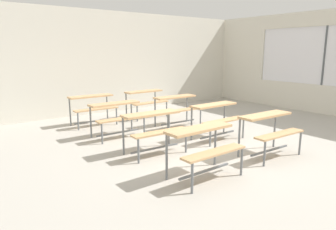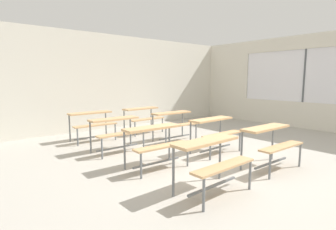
{
  "view_description": "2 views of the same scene",
  "coord_description": "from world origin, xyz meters",
  "px_view_note": "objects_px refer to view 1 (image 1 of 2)",
  "views": [
    {
      "loc": [
        -4.05,
        -4.09,
        1.85
      ],
      "look_at": [
        -0.27,
        1.04,
        0.51
      ],
      "focal_mm": 32.78,
      "sensor_mm": 36.0,
      "label": 1
    },
    {
      "loc": [
        -3.8,
        -3.3,
        1.6
      ],
      "look_at": [
        0.23,
        1.62,
        0.72
      ],
      "focal_mm": 28.0,
      "sensor_mm": 36.0,
      "label": 2
    }
  ],
  "objects_px": {
    "desk_bench_r2c1": "(177,104)",
    "desk_bench_r3c0": "(93,103)",
    "desk_bench_r3c1": "(146,97)",
    "desk_bench_r0c1": "(270,125)",
    "desk_bench_r0c0": "(204,141)",
    "desk_bench_r1c0": "(154,123)",
    "desk_bench_r2c0": "(117,111)",
    "desk_bench_r1c1": "(217,113)"
  },
  "relations": [
    {
      "from": "desk_bench_r2c0",
      "to": "desk_bench_r3c1",
      "type": "xyz_separation_m",
      "value": [
        1.6,
        1.34,
        0.0
      ]
    },
    {
      "from": "desk_bench_r2c1",
      "to": "desk_bench_r0c1",
      "type": "bearing_deg",
      "value": -89.58
    },
    {
      "from": "desk_bench_r1c1",
      "to": "desk_bench_r3c0",
      "type": "xyz_separation_m",
      "value": [
        -1.61,
        2.75,
        0.0
      ]
    },
    {
      "from": "desk_bench_r1c0",
      "to": "desk_bench_r3c1",
      "type": "xyz_separation_m",
      "value": [
        1.56,
        2.73,
        0.0
      ]
    },
    {
      "from": "desk_bench_r1c1",
      "to": "desk_bench_r3c1",
      "type": "bearing_deg",
      "value": 89.52
    },
    {
      "from": "desk_bench_r0c1",
      "to": "desk_bench_r1c0",
      "type": "relative_size",
      "value": 1.0
    },
    {
      "from": "desk_bench_r3c1",
      "to": "desk_bench_r1c0",
      "type": "bearing_deg",
      "value": -122.12
    },
    {
      "from": "desk_bench_r2c0",
      "to": "desk_bench_r3c0",
      "type": "distance_m",
      "value": 1.35
    },
    {
      "from": "desk_bench_r0c0",
      "to": "desk_bench_r3c1",
      "type": "relative_size",
      "value": 0.99
    },
    {
      "from": "desk_bench_r0c0",
      "to": "desk_bench_r0c1",
      "type": "distance_m",
      "value": 1.6
    },
    {
      "from": "desk_bench_r2c1",
      "to": "desk_bench_r3c1",
      "type": "height_order",
      "value": "same"
    },
    {
      "from": "desk_bench_r3c1",
      "to": "desk_bench_r2c1",
      "type": "bearing_deg",
      "value": -89.5
    },
    {
      "from": "desk_bench_r2c0",
      "to": "desk_bench_r2c1",
      "type": "distance_m",
      "value": 1.66
    },
    {
      "from": "desk_bench_r1c0",
      "to": "desk_bench_r2c1",
      "type": "xyz_separation_m",
      "value": [
        1.62,
        1.38,
        0.0
      ]
    },
    {
      "from": "desk_bench_r2c0",
      "to": "desk_bench_r3c1",
      "type": "relative_size",
      "value": 0.98
    },
    {
      "from": "desk_bench_r0c1",
      "to": "desk_bench_r1c1",
      "type": "bearing_deg",
      "value": 90.84
    },
    {
      "from": "desk_bench_r1c0",
      "to": "desk_bench_r3c1",
      "type": "distance_m",
      "value": 3.14
    },
    {
      "from": "desk_bench_r2c1",
      "to": "desk_bench_r3c0",
      "type": "relative_size",
      "value": 1.01
    },
    {
      "from": "desk_bench_r3c0",
      "to": "desk_bench_r3c1",
      "type": "relative_size",
      "value": 0.98
    },
    {
      "from": "desk_bench_r0c0",
      "to": "desk_bench_r1c0",
      "type": "bearing_deg",
      "value": 87.93
    },
    {
      "from": "desk_bench_r0c0",
      "to": "desk_bench_r1c1",
      "type": "relative_size",
      "value": 1.0
    },
    {
      "from": "desk_bench_r1c0",
      "to": "desk_bench_r1c1",
      "type": "distance_m",
      "value": 1.59
    },
    {
      "from": "desk_bench_r1c0",
      "to": "desk_bench_r3c1",
      "type": "height_order",
      "value": "same"
    },
    {
      "from": "desk_bench_r1c0",
      "to": "desk_bench_r0c1",
      "type": "bearing_deg",
      "value": -38.1
    },
    {
      "from": "desk_bench_r0c1",
      "to": "desk_bench_r2c0",
      "type": "xyz_separation_m",
      "value": [
        -1.62,
        2.7,
        0.0
      ]
    },
    {
      "from": "desk_bench_r0c0",
      "to": "desk_bench_r3c0",
      "type": "relative_size",
      "value": 1.0
    },
    {
      "from": "desk_bench_r0c0",
      "to": "desk_bench_r2c1",
      "type": "bearing_deg",
      "value": 57.68
    },
    {
      "from": "desk_bench_r0c1",
      "to": "desk_bench_r3c0",
      "type": "bearing_deg",
      "value": 112.92
    },
    {
      "from": "desk_bench_r0c0",
      "to": "desk_bench_r0c1",
      "type": "relative_size",
      "value": 1.0
    },
    {
      "from": "desk_bench_r3c1",
      "to": "desk_bench_r0c1",
      "type": "bearing_deg",
      "value": -92.1
    },
    {
      "from": "desk_bench_r2c1",
      "to": "desk_bench_r3c1",
      "type": "xyz_separation_m",
      "value": [
        -0.07,
        1.34,
        0.0
      ]
    },
    {
      "from": "desk_bench_r0c1",
      "to": "desk_bench_r3c0",
      "type": "relative_size",
      "value": 1.01
    },
    {
      "from": "desk_bench_r0c1",
      "to": "desk_bench_r3c1",
      "type": "distance_m",
      "value": 4.05
    },
    {
      "from": "desk_bench_r3c0",
      "to": "desk_bench_r3c1",
      "type": "distance_m",
      "value": 1.58
    },
    {
      "from": "desk_bench_r2c0",
      "to": "desk_bench_r3c1",
      "type": "height_order",
      "value": "same"
    },
    {
      "from": "desk_bench_r0c0",
      "to": "desk_bench_r3c0",
      "type": "distance_m",
      "value": 4.07
    },
    {
      "from": "desk_bench_r0c1",
      "to": "desk_bench_r2c1",
      "type": "bearing_deg",
      "value": 90.35
    },
    {
      "from": "desk_bench_r1c0",
      "to": "desk_bench_r3c1",
      "type": "relative_size",
      "value": 1.0
    },
    {
      "from": "desk_bench_r3c1",
      "to": "desk_bench_r3c0",
      "type": "bearing_deg",
      "value": 177.51
    },
    {
      "from": "desk_bench_r0c0",
      "to": "desk_bench_r1c0",
      "type": "xyz_separation_m",
      "value": [
        0.02,
        1.34,
        0.0
      ]
    },
    {
      "from": "desk_bench_r0c0",
      "to": "desk_bench_r1c1",
      "type": "height_order",
      "value": "same"
    },
    {
      "from": "desk_bench_r2c0",
      "to": "desk_bench_r0c0",
      "type": "bearing_deg",
      "value": -89.73
    }
  ]
}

